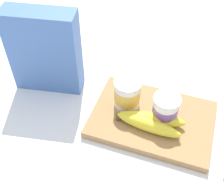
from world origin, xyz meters
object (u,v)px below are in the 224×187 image
(yogurt_cup_back, at_px, (166,108))
(banana_bunch, at_px, (151,122))
(yogurt_cup_front, at_px, (127,94))
(cereal_box, at_px, (45,51))
(cutting_board, at_px, (152,119))

(yogurt_cup_back, xyz_separation_m, banana_bunch, (-0.03, -0.04, -0.02))
(yogurt_cup_front, relative_size, banana_bunch, 0.46)
(yogurt_cup_front, height_order, banana_bunch, yogurt_cup_front)
(banana_bunch, bearing_deg, yogurt_cup_front, 146.15)
(cereal_box, bearing_deg, banana_bunch, 156.45)
(cereal_box, relative_size, yogurt_cup_back, 3.04)
(cereal_box, distance_m, yogurt_cup_back, 0.36)
(cutting_board, height_order, yogurt_cup_front, yogurt_cup_front)
(yogurt_cup_back, height_order, banana_bunch, yogurt_cup_back)
(cereal_box, height_order, yogurt_cup_back, cereal_box)
(cereal_box, xyz_separation_m, yogurt_cup_front, (0.25, -0.02, -0.06))
(cutting_board, distance_m, yogurt_cup_front, 0.10)
(yogurt_cup_front, xyz_separation_m, banana_bunch, (0.08, -0.05, -0.02))
(cutting_board, xyz_separation_m, yogurt_cup_back, (0.03, 0.00, 0.05))
(yogurt_cup_front, bearing_deg, yogurt_cup_back, -8.50)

